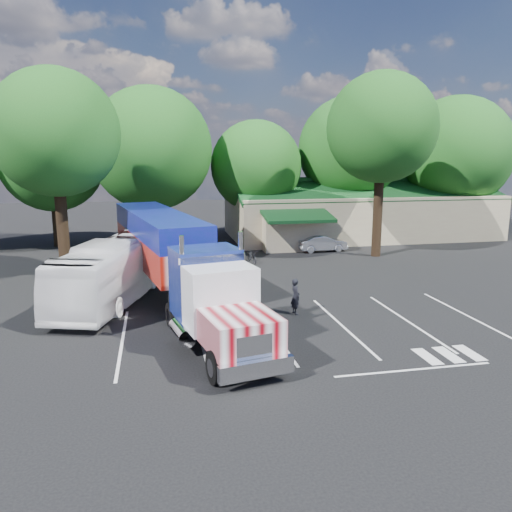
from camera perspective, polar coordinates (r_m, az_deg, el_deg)
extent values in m
plane|color=black|center=(27.71, -0.94, -4.34)|extent=(120.00, 120.00, 0.00)
cube|color=tan|center=(48.38, 11.60, 4.64)|extent=(24.00, 11.00, 4.00)
cube|color=#12401B|center=(45.97, 12.89, 7.37)|extent=(24.20, 6.25, 2.10)
cube|color=#12401B|center=(50.38, 10.65, 7.79)|extent=(24.20, 6.25, 2.10)
cube|color=tan|center=(40.48, 4.24, 2.70)|extent=(5.00, 2.50, 2.80)
cube|color=#12401B|center=(39.04, 4.78, 4.59)|extent=(5.40, 3.19, 0.80)
cylinder|color=black|center=(45.11, -21.81, 3.58)|extent=(0.70, 0.70, 4.00)
sphere|color=#164E19|center=(44.77, -22.30, 10.11)|extent=(8.40, 8.40, 8.40)
cylinder|color=black|center=(42.76, -11.59, 3.97)|extent=(0.70, 0.70, 4.30)
sphere|color=#164E19|center=(42.42, -11.91, 11.90)|extent=(10.00, 10.00, 10.00)
cylinder|color=black|center=(44.97, -0.01, 4.12)|extent=(0.70, 0.70, 3.60)
sphere|color=#164E19|center=(44.61, -0.01, 10.24)|extent=(8.00, 8.00, 8.00)
cylinder|color=black|center=(47.98, 10.51, 4.93)|extent=(0.70, 0.70, 4.50)
sphere|color=#164E19|center=(47.69, 10.77, 11.93)|extent=(9.60, 9.60, 9.60)
cylinder|color=black|center=(51.55, 21.41, 4.44)|extent=(0.70, 0.70, 3.90)
sphere|color=#164E19|center=(51.25, 21.89, 10.93)|extent=(10.40, 10.40, 10.40)
cylinder|color=black|center=(33.02, -21.21, 2.77)|extent=(0.70, 0.70, 6.00)
sphere|color=#164E19|center=(32.74, -21.96, 12.94)|extent=(7.60, 7.60, 7.60)
cylinder|color=black|center=(38.61, 13.73, 4.75)|extent=(0.70, 0.70, 6.50)
sphere|color=#164E19|center=(38.42, 14.18, 14.04)|extent=(8.00, 8.00, 8.00)
cube|color=black|center=(20.06, -4.43, -8.24)|extent=(2.52, 7.43, 0.26)
cube|color=white|center=(16.67, 0.07, -12.82)|extent=(2.63, 0.79, 0.58)
cube|color=white|center=(16.60, -0.23, -10.56)|extent=(1.26, 0.38, 0.95)
cube|color=silver|center=(17.57, -1.78, -8.56)|extent=(2.88, 2.96, 1.21)
cube|color=silver|center=(19.26, -4.09, -4.80)|extent=(2.92, 2.18, 2.42)
cube|color=black|center=(18.49, -3.41, -3.78)|extent=(2.39, 0.57, 1.05)
cube|color=white|center=(19.75, -4.99, -0.31)|extent=(2.70, 0.66, 0.26)
cube|color=#0C1856|center=(20.94, -5.79, -2.90)|extent=(3.00, 2.59, 2.84)
cylinder|color=white|center=(19.64, -8.36, -2.82)|extent=(0.22, 0.22, 3.58)
cylinder|color=white|center=(20.37, -1.76, -2.19)|extent=(0.22, 0.22, 3.58)
cylinder|color=white|center=(19.78, -8.47, -8.63)|extent=(1.02, 1.79, 0.69)
cylinder|color=white|center=(20.62, -0.75, -7.65)|extent=(1.02, 1.79, 0.69)
cube|color=white|center=(29.64, -11.11, 0.98)|extent=(5.41, 13.75, 1.58)
cube|color=navy|center=(29.42, -11.21, 3.70)|extent=(5.41, 13.75, 1.26)
cube|color=black|center=(34.16, -12.59, -0.05)|extent=(1.98, 3.86, 0.37)
cube|color=black|center=(24.42, -9.83, -4.89)|extent=(0.15, 0.15, 1.47)
cube|color=black|center=(24.78, -6.51, -4.55)|extent=(0.15, 0.15, 1.47)
cube|color=white|center=(36.58, -13.27, 0.00)|extent=(2.50, 0.64, 0.13)
cylinder|color=black|center=(17.12, -4.63, -12.57)|extent=(0.60, 1.21, 1.16)
cylinder|color=black|center=(17.88, 2.23, -11.46)|extent=(0.60, 1.21, 1.16)
cylinder|color=black|center=(21.46, -8.79, -7.61)|extent=(0.60, 1.21, 1.16)
cylinder|color=black|center=(22.07, -3.19, -6.95)|extent=(0.60, 1.21, 1.16)
cylinder|color=black|center=(22.53, -9.54, -6.71)|extent=(0.60, 1.21, 1.16)
cylinder|color=black|center=(23.11, -4.18, -6.11)|extent=(0.60, 1.21, 1.16)
cylinder|color=black|center=(33.23, -14.17, -0.99)|extent=(0.60, 1.21, 1.16)
cylinder|color=black|center=(33.62, -10.45, -0.69)|extent=(0.60, 1.21, 1.16)
cylinder|color=black|center=(34.45, -14.51, -0.58)|extent=(0.60, 1.21, 1.16)
cylinder|color=black|center=(34.83, -10.92, -0.29)|extent=(0.60, 1.21, 1.16)
imported|color=black|center=(24.13, 4.53, -4.62)|extent=(0.50, 0.69, 1.75)
imported|color=black|center=(35.57, -0.44, -0.03)|extent=(0.83, 1.80, 0.91)
imported|color=white|center=(27.37, -15.68, -1.48)|extent=(6.07, 11.87, 3.23)
imported|color=#B8BAC1|center=(40.07, 7.57, 1.45)|extent=(4.04, 1.63, 1.31)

